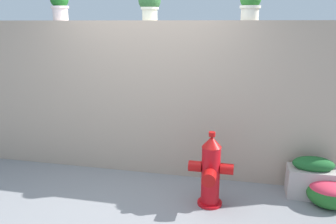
# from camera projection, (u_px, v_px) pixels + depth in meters

# --- Properties ---
(ground_plane) EXTENTS (24.00, 24.00, 0.00)m
(ground_plane) POSITION_uv_depth(u_px,v_px,m) (129.00, 207.00, 3.85)
(ground_plane) COLOR gray
(stone_wall) EXTENTS (5.62, 0.31, 2.08)m
(stone_wall) POSITION_uv_depth(u_px,v_px,m) (152.00, 99.00, 4.59)
(stone_wall) COLOR tan
(stone_wall) RESTS_ON ground
(potted_plant_1) EXTENTS (0.26, 0.26, 0.41)m
(potted_plant_1) POSITION_uv_depth(u_px,v_px,m) (59.00, 2.00, 4.55)
(potted_plant_1) COLOR silver
(potted_plant_1) RESTS_ON stone_wall
(potted_plant_2) EXTENTS (0.30, 0.30, 0.39)m
(potted_plant_2) POSITION_uv_depth(u_px,v_px,m) (150.00, 1.00, 4.27)
(potted_plant_2) COLOR beige
(potted_plant_2) RESTS_ON stone_wall
(potted_plant_3) EXTENTS (0.26, 0.26, 0.38)m
(potted_plant_3) POSITION_uv_depth(u_px,v_px,m) (251.00, 1.00, 4.00)
(potted_plant_3) COLOR beige
(potted_plant_3) RESTS_ON stone_wall
(fire_hydrant) EXTENTS (0.51, 0.41, 0.88)m
(fire_hydrant) POSITION_uv_depth(u_px,v_px,m) (211.00, 172.00, 3.79)
(fire_hydrant) COLOR red
(fire_hydrant) RESTS_ON ground
(flower_bush_left) EXTENTS (0.50, 0.45, 0.31)m
(flower_bush_left) POSITION_uv_depth(u_px,v_px,m) (330.00, 192.00, 3.84)
(flower_bush_left) COLOR #236125
(flower_bush_left) RESTS_ON ground
(planter_box) EXTENTS (0.56, 0.29, 0.51)m
(planter_box) POSITION_uv_depth(u_px,v_px,m) (312.00, 178.00, 4.01)
(planter_box) COLOR #AD9E99
(planter_box) RESTS_ON ground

